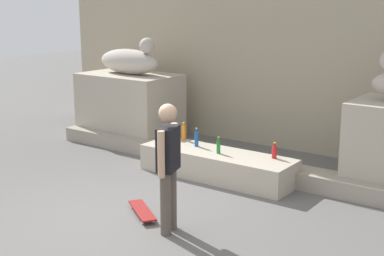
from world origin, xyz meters
TOP-DOWN VIEW (x-y plane):
  - ground_plane at (0.00, 0.00)m, footprint 40.00×40.00m
  - pedestal_left at (-2.94, 3.28)m, footprint 2.05×1.27m
  - statue_reclining_left at (-2.90, 3.28)m, footprint 1.64×0.67m
  - ledge_block at (0.00, 2.18)m, footprint 2.69×0.80m
  - skater at (0.70, -0.00)m, footprint 0.30×0.52m
  - skateboard at (0.07, 0.21)m, footprint 0.77×0.62m
  - bottle_blue at (-0.48, 2.27)m, footprint 0.07×0.07m
  - bottle_green at (0.07, 2.12)m, footprint 0.06×0.06m
  - bottle_orange at (-0.92, 2.49)m, footprint 0.08×0.08m
  - bottle_red at (0.95, 2.41)m, footprint 0.08×0.08m
  - stair_step at (0.00, 2.63)m, footprint 7.92×0.50m

SIDE VIEW (x-z plane):
  - ground_plane at x=0.00m, z-range 0.00..0.00m
  - skateboard at x=0.07m, z-range 0.02..0.10m
  - stair_step at x=0.00m, z-range 0.00..0.27m
  - ledge_block at x=0.00m, z-range 0.00..0.44m
  - bottle_red at x=0.95m, z-range 0.42..0.68m
  - bottle_green at x=0.07m, z-range 0.42..0.70m
  - bottle_blue at x=-0.48m, z-range 0.42..0.74m
  - bottle_orange at x=-0.92m, z-range 0.42..0.75m
  - pedestal_left at x=-2.94m, z-range 0.00..1.40m
  - skater at x=0.70m, z-range 0.09..1.76m
  - statue_reclining_left at x=-2.90m, z-range 1.30..2.07m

